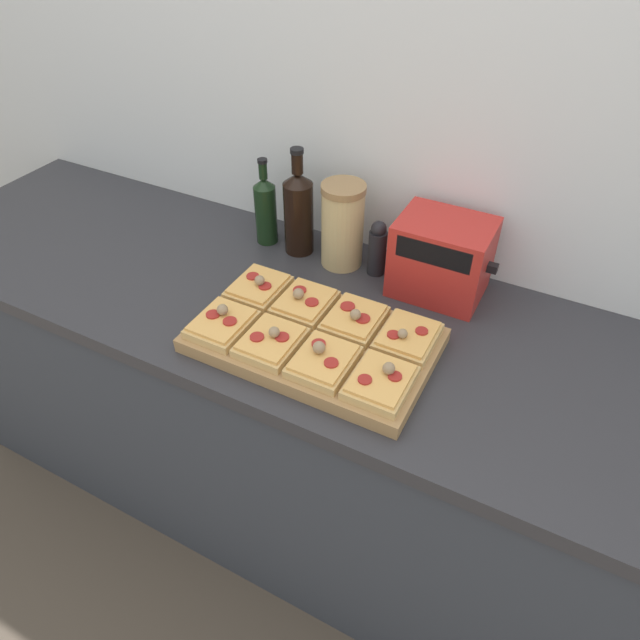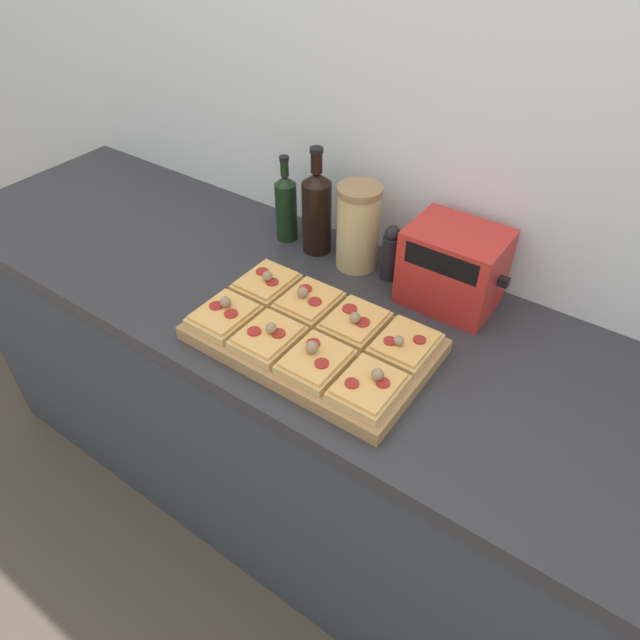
# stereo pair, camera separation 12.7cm
# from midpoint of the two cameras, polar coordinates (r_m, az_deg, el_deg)

# --- Properties ---
(ground_plane) EXTENTS (12.00, 12.00, 0.00)m
(ground_plane) POSITION_cam_midpoint_polar(r_m,az_deg,el_deg) (1.92, -4.58, -26.80)
(ground_plane) COLOR #4C4238
(wall_back) EXTENTS (6.00, 0.06, 2.50)m
(wall_back) POSITION_cam_midpoint_polar(r_m,az_deg,el_deg) (1.45, 7.41, 19.04)
(wall_back) COLOR silver
(wall_back) RESTS_ON ground_plane
(kitchen_counter) EXTENTS (2.63, 0.67, 0.89)m
(kitchen_counter) POSITION_cam_midpoint_polar(r_m,az_deg,el_deg) (1.67, 0.41, -11.84)
(kitchen_counter) COLOR #333842
(kitchen_counter) RESTS_ON ground_plane
(cutting_board) EXTENTS (0.53, 0.32, 0.03)m
(cutting_board) POSITION_cam_midpoint_polar(r_m,az_deg,el_deg) (1.28, -3.48, -2.16)
(cutting_board) COLOR #A37A4C
(cutting_board) RESTS_ON kitchen_counter
(pizza_slice_back_left) EXTENTS (0.12, 0.14, 0.05)m
(pizza_slice_back_left) POSITION_cam_midpoint_polar(r_m,az_deg,el_deg) (1.39, -8.79, 3.18)
(pizza_slice_back_left) COLOR tan
(pizza_slice_back_left) RESTS_ON cutting_board
(pizza_slice_back_midleft) EXTENTS (0.12, 0.14, 0.05)m
(pizza_slice_back_midleft) POSITION_cam_midpoint_polar(r_m,az_deg,el_deg) (1.33, -4.28, 1.67)
(pizza_slice_back_midleft) COLOR tan
(pizza_slice_back_midleft) RESTS_ON cutting_board
(pizza_slice_back_midright) EXTENTS (0.12, 0.14, 0.05)m
(pizza_slice_back_midright) POSITION_cam_midpoint_polar(r_m,az_deg,el_deg) (1.28, 0.66, -0.00)
(pizza_slice_back_midright) COLOR tan
(pizza_slice_back_midright) RESTS_ON cutting_board
(pizza_slice_back_right) EXTENTS (0.12, 0.14, 0.05)m
(pizza_slice_back_right) POSITION_cam_midpoint_polar(r_m,az_deg,el_deg) (1.24, 5.90, -1.79)
(pizza_slice_back_right) COLOR tan
(pizza_slice_back_right) RESTS_ON cutting_board
(pizza_slice_front_left) EXTENTS (0.12, 0.14, 0.05)m
(pizza_slice_front_left) POSITION_cam_midpoint_polar(r_m,az_deg,el_deg) (1.30, -12.55, -0.41)
(pizza_slice_front_left) COLOR tan
(pizza_slice_front_left) RESTS_ON cutting_board
(pizza_slice_front_midleft) EXTENTS (0.12, 0.14, 0.05)m
(pizza_slice_front_midleft) POSITION_cam_midpoint_polar(r_m,az_deg,el_deg) (1.24, -7.87, -2.24)
(pizza_slice_front_midleft) COLOR tan
(pizza_slice_front_midleft) RESTS_ON cutting_board
(pizza_slice_front_midright) EXTENTS (0.12, 0.14, 0.05)m
(pizza_slice_front_midright) POSITION_cam_midpoint_polar(r_m,az_deg,el_deg) (1.19, -2.73, -4.18)
(pizza_slice_front_midright) COLOR tan
(pizza_slice_front_midright) RESTS_ON cutting_board
(pizza_slice_front_right) EXTENTS (0.12, 0.14, 0.05)m
(pizza_slice_front_right) POSITION_cam_midpoint_polar(r_m,az_deg,el_deg) (1.14, 2.93, -6.29)
(pizza_slice_front_right) COLOR tan
(pizza_slice_front_right) RESTS_ON cutting_board
(olive_oil_bottle) EXTENTS (0.06, 0.06, 0.25)m
(olive_oil_bottle) POSITION_cam_midpoint_polar(r_m,az_deg,el_deg) (1.60, -7.78, 10.87)
(olive_oil_bottle) COLOR black
(olive_oil_bottle) RESTS_ON kitchen_counter
(wine_bottle) EXTENTS (0.08, 0.08, 0.30)m
(wine_bottle) POSITION_cam_midpoint_polar(r_m,az_deg,el_deg) (1.54, -4.57, 10.71)
(wine_bottle) COLOR black
(wine_bottle) RESTS_ON kitchen_counter
(grain_jar_tall) EXTENTS (0.11, 0.11, 0.23)m
(grain_jar_tall) POSITION_cam_midpoint_polar(r_m,az_deg,el_deg) (1.49, -0.21, 9.37)
(grain_jar_tall) COLOR tan
(grain_jar_tall) RESTS_ON kitchen_counter
(pepper_mill) EXTENTS (0.05, 0.05, 0.15)m
(pepper_mill) POSITION_cam_midpoint_polar(r_m,az_deg,el_deg) (1.47, 3.28, 7.08)
(pepper_mill) COLOR black
(pepper_mill) RESTS_ON kitchen_counter
(toaster_oven) EXTENTS (0.25, 0.17, 0.20)m
(toaster_oven) POSITION_cam_midpoint_polar(r_m,az_deg,el_deg) (1.41, 9.53, 6.07)
(toaster_oven) COLOR red
(toaster_oven) RESTS_ON kitchen_counter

